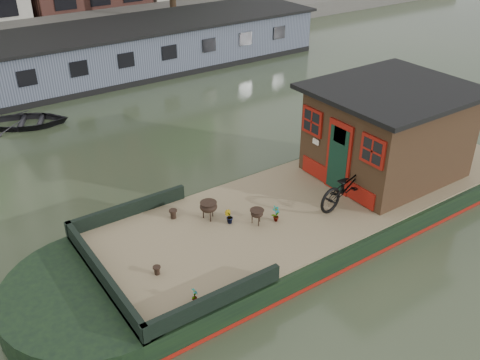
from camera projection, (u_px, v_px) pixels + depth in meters
ground at (321, 216)px, 13.94m from camera, size 120.00×120.00×0.00m
houseboat_hull at (282, 224)px, 13.15m from camera, size 14.01×4.02×0.60m
houseboat_deck at (323, 196)px, 13.64m from camera, size 11.80×3.80×0.05m
bow_bulwark at (141, 259)px, 11.03m from camera, size 3.00×4.00×0.35m
cabin at (388, 131)px, 14.11m from camera, size 4.00×3.50×2.42m
bicycle at (348, 185)px, 13.03m from camera, size 2.05×0.92×1.04m
potted_plant_a at (276, 214)px, 12.47m from camera, size 0.24×0.19×0.41m
potted_plant_b at (229, 217)px, 12.42m from camera, size 0.24×0.24×0.34m
potted_plant_e at (195, 295)px, 10.08m from camera, size 0.18×0.21×0.33m
brazier_front at (257, 217)px, 12.39m from camera, size 0.41×0.41×0.38m
brazier_rear at (209, 210)px, 12.56m from camera, size 0.50×0.50×0.45m
bollard_port at (173, 214)px, 12.63m from camera, size 0.19×0.19×0.22m
bollard_stbd at (157, 270)px, 10.84m from camera, size 0.16×0.16×0.19m
dinghy at (26, 118)px, 18.94m from camera, size 3.49×3.10×0.60m
far_houseboat at (108, 54)px, 23.51m from camera, size 20.40×4.40×2.11m
quay at (61, 35)px, 28.43m from camera, size 60.00×6.00×0.90m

